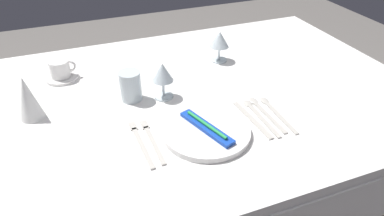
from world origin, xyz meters
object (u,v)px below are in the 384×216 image
Objects in this scene: dinner_plate at (206,132)px; toothbrush_package at (207,127)px; dinner_knife at (253,120)px; spoon_dessert at (263,110)px; napkin_folded at (28,98)px; fork_outer at (152,139)px; spoon_soup at (257,113)px; fork_inner at (140,142)px; wine_glass_centre at (163,74)px; drink_tumbler at (131,88)px; coffee_cup_left at (60,69)px; spoon_tea at (274,110)px; wine_glass_left at (220,41)px.

toothbrush_package reaches higher than dinner_plate.
spoon_dessert reaches higher than dinner_knife.
napkin_folded is at bearing 149.80° from dinner_plate.
fork_outer is 0.98× the size of spoon_soup.
fork_inner is (-0.03, 0.00, 0.00)m from fork_outer.
toothbrush_package is at bearing -30.20° from napkin_folded.
dinner_plate reaches higher than fork_outer.
wine_glass_centre is at bearing 144.06° from spoon_dessert.
fork_inner is (-0.20, 0.03, -0.02)m from toothbrush_package.
spoon_dessert is 0.45m from drink_tumbler.
coffee_cup_left reaches higher than dinner_plate.
coffee_cup_left is at bearing 114.05° from fork_outer.
fork_inner is at bearing -69.41° from coffee_cup_left.
toothbrush_package is 0.96× the size of spoon_tea.
spoon_dessert is at bearing 18.05° from spoon_soup.
napkin_folded is (-0.49, 0.28, 0.06)m from dinner_plate.
spoon_tea is (0.45, 0.00, 0.00)m from fork_inner.
coffee_cup_left is (-0.64, 0.48, 0.04)m from spoon_tea.
drink_tumbler is (-0.41, -0.16, -0.04)m from wine_glass_left.
dinner_plate is at bearing -169.05° from spoon_soup.
dinner_knife is 0.04m from spoon_soup.
dinner_knife is at bearing -43.17° from coffee_cup_left.
wine_glass_left is at bearing 42.78° from fork_inner.
dinner_knife is 0.75m from coffee_cup_left.
fork_inner is 2.19× the size of drink_tumbler.
dinner_knife is 0.99× the size of spoon_tea.
spoon_tea is (0.03, -0.01, 0.00)m from spoon_dessert.
fork_inner is 2.33× the size of coffee_cup_left.
drink_tumbler is at bearing -158.15° from wine_glass_left.
spoon_dessert is at bearing 11.81° from dinner_plate.
wine_glass_centre is (0.14, 0.22, 0.09)m from fork_inner.
fork_outer is 1.48× the size of napkin_folded.
dinner_plate is 0.20m from fork_inner.
toothbrush_package is 1.60× the size of wine_glass_centre.
fork_outer is at bearing 168.78° from toothbrush_package.
fork_inner is 0.52m from coffee_cup_left.
wine_glass_left reaches higher than dinner_knife.
toothbrush_package is 1.43× the size of napkin_folded.
toothbrush_package is 0.57m from napkin_folded.
dinner_knife is 0.99× the size of spoon_soup.
spoon_tea is (0.42, 0.00, 0.00)m from fork_outer.
fork_outer is 0.53m from coffee_cup_left.
spoon_dessert is 0.04m from spoon_tea.
fork_inner is at bearing -178.13° from spoon_dessert.
spoon_dessert is 1.69× the size of wine_glass_left.
toothbrush_package is at bearing -177.42° from dinner_knife.
wine_glass_left reaches higher than fork_outer.
wine_glass_centre reaches higher than drink_tumbler.
wine_glass_left is (0.41, 0.41, 0.09)m from fork_outer.
spoon_soup is 1.68× the size of wine_glass_centre.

